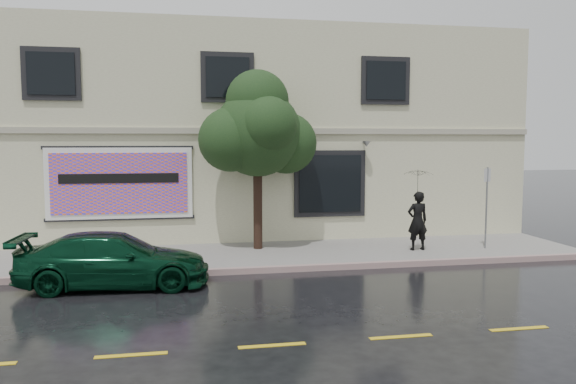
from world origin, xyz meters
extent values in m
plane|color=black|center=(0.00, 0.00, 0.00)|extent=(90.00, 90.00, 0.00)
cube|color=gray|center=(0.00, 3.25, 0.07)|extent=(20.00, 3.50, 0.15)
cube|color=gray|center=(0.00, 1.50, 0.07)|extent=(20.00, 0.18, 0.16)
cube|color=gold|center=(0.00, -3.50, 0.01)|extent=(19.00, 0.12, 0.01)
cube|color=beige|center=(0.00, 9.00, 3.50)|extent=(20.00, 8.00, 7.00)
cube|color=#9E9984|center=(0.00, 4.96, 3.60)|extent=(20.00, 0.12, 0.18)
cube|color=black|center=(3.20, 4.96, 1.95)|extent=(2.30, 0.10, 2.10)
cube|color=black|center=(3.20, 4.90, 1.95)|extent=(2.00, 0.05, 1.80)
cube|color=black|center=(-5.00, 4.90, 5.20)|extent=(1.30, 0.05, 1.20)
cube|color=black|center=(0.00, 4.90, 5.20)|extent=(1.30, 0.05, 1.20)
cube|color=black|center=(5.00, 4.90, 5.20)|extent=(1.30, 0.05, 1.20)
cube|color=white|center=(-3.20, 4.93, 2.05)|extent=(4.20, 0.06, 2.10)
cube|color=orange|center=(-3.20, 4.89, 2.05)|extent=(3.90, 0.04, 1.80)
cube|color=black|center=(-3.20, 4.96, 1.00)|extent=(4.30, 0.10, 0.10)
cube|color=black|center=(-3.20, 4.96, 3.10)|extent=(4.30, 0.10, 0.10)
cube|color=black|center=(-3.20, 4.86, 2.20)|extent=(3.40, 0.02, 0.28)
imported|color=#08301C|center=(-2.93, 0.81, 0.62)|extent=(4.32, 2.10, 1.23)
imported|color=black|center=(5.26, 2.86, 1.00)|extent=(0.64, 0.44, 1.70)
imported|color=black|center=(5.26, 2.86, 2.18)|extent=(1.19, 1.19, 0.67)
cylinder|color=#301C15|center=(0.76, 3.93, 1.34)|extent=(0.26, 0.26, 2.38)
sphere|color=black|center=(0.76, 3.93, 3.53)|extent=(2.52, 2.52, 2.52)
cylinder|color=white|center=(-4.18, 1.87, 0.20)|extent=(0.34, 0.34, 0.09)
cylinder|color=white|center=(-4.18, 1.87, 0.55)|extent=(0.25, 0.25, 0.62)
sphere|color=white|center=(-4.18, 1.87, 0.91)|extent=(0.25, 0.25, 0.25)
cylinder|color=white|center=(-4.18, 1.87, 0.58)|extent=(0.36, 0.11, 0.11)
cylinder|color=gray|center=(7.35, 2.75, 1.34)|extent=(0.05, 0.05, 2.39)
cube|color=silver|center=(7.35, 2.75, 2.31)|extent=(0.27, 0.14, 0.39)
camera|label=1|loc=(-1.37, -12.18, 3.30)|focal=35.00mm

